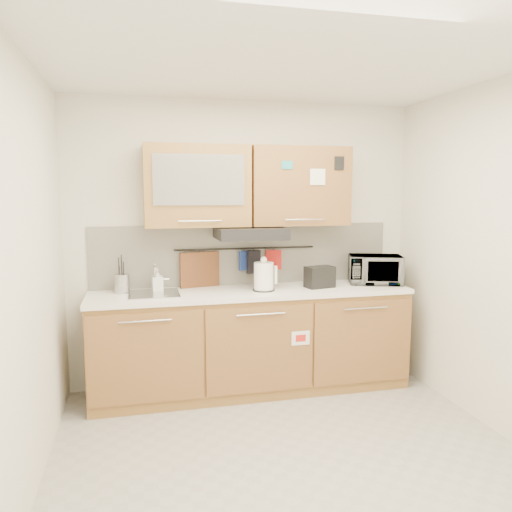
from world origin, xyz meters
TOP-DOWN VIEW (x-y plane):
  - floor at (0.00, 0.00)m, footprint 3.20×3.20m
  - ceiling at (0.00, 0.00)m, footprint 3.20×3.20m
  - wall_back at (0.00, 1.50)m, footprint 3.20×0.00m
  - wall_left at (-1.60, 0.00)m, footprint 0.00×3.00m
  - wall_right at (1.60, 0.00)m, footprint 0.00×3.00m
  - base_cabinet at (0.00, 1.19)m, footprint 2.80×0.64m
  - countertop at (0.00, 1.19)m, footprint 2.82×0.62m
  - backsplash at (0.00, 1.49)m, footprint 2.80×0.02m
  - upper_cabinets at (-0.00, 1.32)m, footprint 1.82×0.37m
  - range_hood at (0.00, 1.25)m, footprint 0.60×0.46m
  - sink at (-0.85, 1.21)m, footprint 0.42×0.40m
  - utensil_rail at (0.00, 1.45)m, footprint 1.30×0.02m
  - utensil_crock at (-1.11, 1.32)m, footprint 0.14×0.14m
  - kettle at (0.10, 1.14)m, footprint 0.22×0.19m
  - toaster at (0.62, 1.16)m, footprint 0.28×0.20m
  - microwave at (1.20, 1.23)m, footprint 0.56×0.46m
  - soap_bottle at (-0.81, 1.31)m, footprint 0.10×0.10m
  - cutting_board at (-0.43, 1.44)m, footprint 0.36×0.10m
  - oven_mitt at (-0.02, 1.44)m, footprint 0.11×0.07m
  - dark_pouch at (0.07, 1.44)m, footprint 0.14×0.08m
  - pot_holder at (0.26, 1.44)m, footprint 0.14×0.08m

SIDE VIEW (x-z plane):
  - floor at x=0.00m, z-range 0.00..0.00m
  - base_cabinet at x=0.00m, z-range -0.03..0.85m
  - countertop at x=0.00m, z-range 0.88..0.92m
  - sink at x=-0.85m, z-range 0.79..1.05m
  - utensil_crock at x=-1.11m, z-range 0.84..1.17m
  - cutting_board at x=-0.43m, z-range 0.79..1.24m
  - toaster at x=0.62m, z-range 0.92..1.11m
  - soap_bottle at x=-0.81m, z-range 0.92..1.12m
  - kettle at x=0.10m, z-range 0.89..1.19m
  - microwave at x=1.20m, z-range 0.92..1.19m
  - dark_pouch at x=0.07m, z-range 1.03..1.24m
  - pot_holder at x=0.26m, z-range 1.06..1.24m
  - oven_mitt at x=-0.02m, z-range 1.06..1.24m
  - backsplash at x=0.00m, z-range 0.92..1.48m
  - utensil_rail at x=0.00m, z-range 1.25..1.27m
  - wall_left at x=-1.60m, z-range -0.20..2.80m
  - wall_right at x=1.60m, z-range -0.20..2.80m
  - wall_back at x=0.00m, z-range -0.30..2.90m
  - range_hood at x=0.00m, z-range 1.37..1.47m
  - upper_cabinets at x=0.00m, z-range 1.48..2.18m
  - ceiling at x=0.00m, z-range 2.60..2.60m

